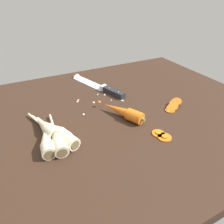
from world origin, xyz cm
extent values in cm
cube|color=#332116|center=(0.00, 0.00, -2.00)|extent=(120.00, 90.00, 4.00)
cube|color=silver|center=(2.86, 27.96, 0.25)|extent=(10.53, 20.36, 0.50)
cone|color=silver|center=(-0.70, 38.58, 0.25)|extent=(4.71, 4.10, 3.96)
cube|color=silver|center=(6.04, 18.48, 1.10)|extent=(3.42, 2.83, 2.20)
cube|color=#232328|center=(8.11, 12.32, 1.10)|extent=(6.15, 11.32, 2.20)
sphere|color=silver|center=(7.22, 14.97, 2.20)|extent=(0.50, 0.50, 0.50)
sphere|color=silver|center=(9.00, 9.66, 2.20)|extent=(0.50, 0.50, 0.50)
cylinder|color=orange|center=(5.22, -8.78, 2.10)|extent=(6.22, 6.88, 4.20)
cone|color=orange|center=(2.30, -2.71, 2.10)|extent=(9.44, 13.87, 3.99)
sphere|color=orange|center=(-1.68, 5.56, 2.10)|extent=(1.20, 1.20, 1.20)
cylinder|color=#5B7F3D|center=(6.69, -11.85, 2.10)|extent=(1.51, 1.42, 1.20)
cylinder|color=beige|center=(-18.42, -10.93, 2.00)|extent=(5.73, 6.67, 4.00)
cone|color=beige|center=(-21.18, -3.63, 2.00)|extent=(7.08, 10.68, 3.80)
cylinder|color=beige|center=(-24.00, 3.84, 1.10)|extent=(4.47, 10.35, 0.70)
cylinder|color=brown|center=(-17.43, -13.55, 2.00)|extent=(2.73, 1.27, 2.80)
cylinder|color=beige|center=(-21.33, -12.48, 2.00)|extent=(4.28, 5.28, 4.00)
cone|color=beige|center=(-20.93, -5.46, 2.00)|extent=(4.30, 9.20, 3.80)
cylinder|color=beige|center=(-20.52, 1.74, 1.10)|extent=(1.25, 9.76, 0.70)
cylinder|color=brown|center=(-21.47, -15.01, 2.00)|extent=(2.81, 0.46, 2.80)
cylinder|color=beige|center=(-19.25, -7.96, 2.00)|extent=(5.13, 5.19, 4.00)
cone|color=beige|center=(-21.14, -2.60, 2.00)|extent=(6.01, 8.12, 3.80)
cylinder|color=beige|center=(-23.08, 2.89, 1.10)|extent=(3.28, 7.65, 0.70)
cylinder|color=brown|center=(-18.57, -9.88, 2.00)|extent=(2.74, 1.22, 2.80)
cylinder|color=beige|center=(-21.96, -4.50, 2.00)|extent=(5.11, 5.28, 4.00)
cone|color=beige|center=(-23.77, 1.13, 2.00)|extent=(5.94, 8.37, 3.80)
cylinder|color=beige|center=(-25.63, 6.90, 1.10)|extent=(3.17, 8.01, 0.70)
cylinder|color=brown|center=(-21.31, -6.53, 2.00)|extent=(2.76, 1.14, 2.80)
cylinder|color=beige|center=(-24.55, -12.17, 2.00)|extent=(4.23, 4.31, 4.00)
cone|color=beige|center=(-24.21, -6.51, 2.00)|extent=(4.22, 7.47, 3.80)
cylinder|color=beige|center=(-23.87, -0.71, 1.10)|extent=(1.16, 7.88, 0.70)
cylinder|color=brown|center=(-24.67, -14.21, 2.00)|extent=(2.81, 0.46, 2.80)
cylinder|color=orange|center=(20.88, -8.91, 0.35)|extent=(3.51, 3.51, 0.70)
cylinder|color=orange|center=(21.63, -8.54, 0.60)|extent=(3.58, 3.46, 2.09)
cylinder|color=orange|center=(22.74, -8.24, 0.84)|extent=(3.89, 3.77, 2.23)
cylinder|color=orange|center=(23.79, -7.42, 1.08)|extent=(3.64, 3.53, 2.04)
cylinder|color=orange|center=(24.53, -6.99, 1.33)|extent=(3.66, 3.51, 2.40)
cylinder|color=orange|center=(25.80, -6.74, 1.57)|extent=(3.86, 3.72, 2.31)
cylinder|color=orange|center=(8.35, -18.11, 0.35)|extent=(4.08, 4.08, 0.70)
cylinder|color=orange|center=(8.35, -18.11, 0.62)|extent=(1.71, 1.71, 0.16)
cylinder|color=orange|center=(8.89, -20.47, 0.35)|extent=(4.31, 4.31, 0.70)
cylinder|color=orange|center=(8.89, -20.47, 0.62)|extent=(1.81, 1.81, 0.16)
sphere|color=silver|center=(4.29, 13.69, 0.43)|extent=(0.86, 0.86, 0.86)
sphere|color=silver|center=(-7.98, 13.34, 0.39)|extent=(0.79, 0.79, 0.79)
sphere|color=silver|center=(8.45, 5.99, 0.40)|extent=(0.79, 0.79, 0.79)
sphere|color=silver|center=(-2.42, 9.69, 0.44)|extent=(0.89, 0.89, 0.89)
sphere|color=silver|center=(-9.01, 3.20, 0.41)|extent=(0.82, 0.82, 0.82)
sphere|color=silver|center=(-7.26, 14.40, 0.41)|extent=(0.81, 0.81, 0.81)
sphere|color=silver|center=(1.81, 15.34, 0.34)|extent=(0.68, 0.68, 0.68)
sphere|color=silver|center=(8.93, 7.74, 0.41)|extent=(0.83, 0.83, 0.83)
sphere|color=silver|center=(8.81, 5.58, 0.35)|extent=(0.69, 0.69, 0.69)
sphere|color=silver|center=(4.77, 8.20, 0.30)|extent=(0.59, 0.59, 0.59)
camera|label=1|loc=(-27.51, -56.64, 40.31)|focal=32.48mm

